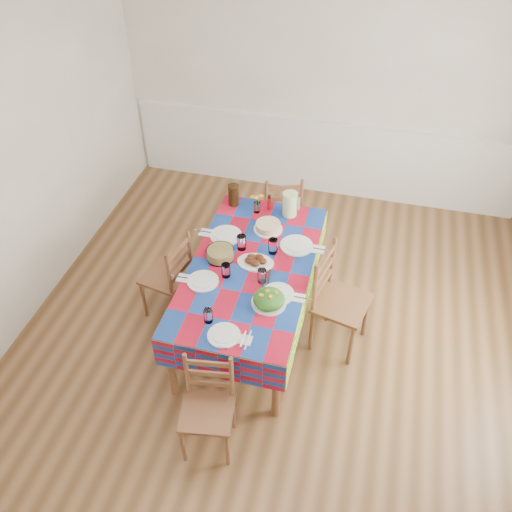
{
  "coord_description": "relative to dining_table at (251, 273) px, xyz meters",
  "views": [
    {
      "loc": [
        0.6,
        -2.97,
        3.77
      ],
      "look_at": [
        -0.19,
        0.12,
        0.92
      ],
      "focal_mm": 38.0,
      "sensor_mm": 36.0,
      "label": 1
    }
  ],
  "objects": [
    {
      "name": "green_pitcher",
      "position": [
        0.17,
        0.78,
        0.2
      ],
      "size": [
        0.14,
        0.14,
        0.23
      ],
      "primitive_type": "cylinder",
      "color": "#C1E19F",
      "rests_on": "dining_table"
    },
    {
      "name": "flower_vase",
      "position": [
        -0.13,
        0.74,
        0.16
      ],
      "size": [
        0.12,
        0.1,
        0.2
      ],
      "color": "white",
      "rests_on": "dining_table"
    },
    {
      "name": "hot_sauce",
      "position": [
        -0.04,
        0.81,
        0.16
      ],
      "size": [
        0.04,
        0.04,
        0.16
      ],
      "primitive_type": "cylinder",
      "color": "#B00E10",
      "rests_on": "dining_table"
    },
    {
      "name": "setting_near_head",
      "position": [
        -0.05,
        -0.73,
        0.11
      ],
      "size": [
        0.39,
        0.26,
        0.12
      ],
      "color": "white",
      "rests_on": "dining_table"
    },
    {
      "name": "setting_right_near",
      "position": [
        0.24,
        -0.22,
        0.11
      ],
      "size": [
        0.47,
        0.27,
        0.12
      ],
      "rotation": [
        0.0,
        0.0,
        -1.57
      ],
      "color": "white",
      "rests_on": "dining_table"
    },
    {
      "name": "pasta_bowl",
      "position": [
        -0.28,
        0.04,
        0.12
      ],
      "size": [
        0.24,
        0.24,
        0.09
      ],
      "color": "white",
      "rests_on": "dining_table"
    },
    {
      "name": "chair_right",
      "position": [
        0.74,
        0.01,
        -0.16
      ],
      "size": [
        0.51,
        0.52,
        0.99
      ],
      "rotation": [
        0.0,
        0.0,
        1.33
      ],
      "color": "brown",
      "rests_on": "room"
    },
    {
      "name": "chair_near",
      "position": [
        -0.01,
        -1.18,
        -0.23
      ],
      "size": [
        0.42,
        0.4,
        0.84
      ],
      "rotation": [
        0.0,
        0.0,
        0.15
      ],
      "color": "brown",
      "rests_on": "room"
    },
    {
      "name": "room",
      "position": [
        0.25,
        -0.21,
        0.7
      ],
      "size": [
        4.58,
        5.08,
        2.78
      ],
      "color": "brown",
      "rests_on": "ground"
    },
    {
      "name": "setting_right_far",
      "position": [
        0.26,
        0.3,
        0.11
      ],
      "size": [
        0.54,
        0.31,
        0.14
      ],
      "rotation": [
        0.0,
        0.0,
        -1.57
      ],
      "color": "white",
      "rests_on": "dining_table"
    },
    {
      "name": "meat_platter",
      "position": [
        0.03,
        0.05,
        0.1
      ],
      "size": [
        0.31,
        0.22,
        0.06
      ],
      "color": "white",
      "rests_on": "dining_table"
    },
    {
      "name": "setting_left_far",
      "position": [
        -0.25,
        0.28,
        0.11
      ],
      "size": [
        0.52,
        0.31,
        0.14
      ],
      "rotation": [
        0.0,
        0.0,
        1.57
      ],
      "color": "white",
      "rests_on": "dining_table"
    },
    {
      "name": "salad_platter",
      "position": [
        0.24,
        -0.37,
        0.12
      ],
      "size": [
        0.27,
        0.27,
        0.12
      ],
      "color": "white",
      "rests_on": "dining_table"
    },
    {
      "name": "dining_table",
      "position": [
        0.0,
        0.0,
        0.0
      ],
      "size": [
        1.0,
        1.87,
        0.73
      ],
      "color": "brown",
      "rests_on": "room"
    },
    {
      "name": "chair_far",
      "position": [
        0.01,
        1.18,
        -0.2
      ],
      "size": [
        0.5,
        0.49,
        0.9
      ],
      "rotation": [
        0.0,
        0.0,
        3.48
      ],
      "color": "brown",
      "rests_on": "room"
    },
    {
      "name": "serving_utensils",
      "position": [
        0.15,
        -0.12,
        0.08
      ],
      "size": [
        0.15,
        0.34,
        0.01
      ],
      "color": "black",
      "rests_on": "dining_table"
    },
    {
      "name": "chair_left",
      "position": [
        -0.75,
        -0.01,
        -0.21
      ],
      "size": [
        0.44,
        0.45,
        0.88
      ],
      "rotation": [
        0.0,
        0.0,
        -1.77
      ],
      "color": "brown",
      "rests_on": "room"
    },
    {
      "name": "tea_pitcher",
      "position": [
        -0.38,
        0.8,
        0.18
      ],
      "size": [
        0.1,
        0.1,
        0.21
      ],
      "primitive_type": "cylinder",
      "color": "black",
      "rests_on": "dining_table"
    },
    {
      "name": "setting_left_near",
      "position": [
        -0.27,
        -0.23,
        0.11
      ],
      "size": [
        0.47,
        0.28,
        0.12
      ],
      "rotation": [
        0.0,
        0.0,
        1.57
      ],
      "color": "white",
      "rests_on": "dining_table"
    },
    {
      "name": "name_card",
      "position": [
        0.03,
        -0.87,
        0.09
      ],
      "size": [
        0.08,
        0.03,
        0.02
      ],
      "primitive_type": "cube",
      "color": "white",
      "rests_on": "dining_table"
    },
    {
      "name": "cake",
      "position": [
        0.03,
        0.51,
        0.11
      ],
      "size": [
        0.26,
        0.26,
        0.07
      ],
      "color": "white",
      "rests_on": "dining_table"
    },
    {
      "name": "wainscot",
      "position": [
        0.25,
        2.28,
        -0.16
      ],
      "size": [
        4.41,
        0.06,
        0.92
      ],
      "color": "white",
      "rests_on": "room"
    }
  ]
}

